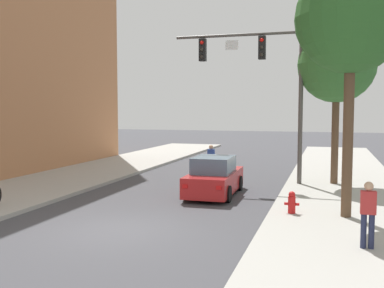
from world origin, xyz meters
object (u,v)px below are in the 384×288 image
traffic_signal_mast (264,70)px  street_tree_second (337,65)px  car_lead_red (214,178)px  pedestrian_crossing_road (211,159)px  pedestrian_sidewalk_right_walker (368,211)px  street_tree_nearest (351,19)px  fire_hydrant (292,202)px

traffic_signal_mast → street_tree_second: size_ratio=1.05×
car_lead_red → pedestrian_crossing_road: pedestrian_crossing_road is taller
car_lead_red → pedestrian_sidewalk_right_walker: (5.41, -6.25, 0.34)m
pedestrian_sidewalk_right_walker → pedestrian_crossing_road: bearing=121.1°
street_tree_nearest → street_tree_second: 6.60m
pedestrian_sidewalk_right_walker → fire_hydrant: pedestrian_sidewalk_right_walker is taller
traffic_signal_mast → fire_hydrant: (1.80, -6.08, -4.81)m
fire_hydrant → street_tree_second: size_ratio=0.10×
pedestrian_sidewalk_right_walker → street_tree_nearest: 6.17m
traffic_signal_mast → pedestrian_sidewalk_right_walker: 10.94m
traffic_signal_mast → pedestrian_crossing_road: (-3.05, 2.14, -4.40)m
traffic_signal_mast → street_tree_nearest: street_tree_nearest is taller
car_lead_red → fire_hydrant: bearing=-41.9°
pedestrian_crossing_road → fire_hydrant: (4.84, -8.22, -0.41)m
car_lead_red → fire_hydrant: size_ratio=5.94×
traffic_signal_mast → pedestrian_sidewalk_right_walker: bearing=-67.5°
traffic_signal_mast → pedestrian_crossing_road: traffic_signal_mast is taller
pedestrian_crossing_road → fire_hydrant: pedestrian_crossing_road is taller
pedestrian_crossing_road → car_lead_red: bearing=-74.0°
traffic_signal_mast → pedestrian_crossing_road: bearing=145.0°
car_lead_red → street_tree_second: 7.62m
fire_hydrant → street_tree_second: (1.37, 6.59, 5.00)m
fire_hydrant → pedestrian_crossing_road: bearing=120.5°
pedestrian_sidewalk_right_walker → car_lead_red: bearing=130.9°
pedestrian_crossing_road → street_tree_nearest: (6.52, -8.18, 5.36)m
pedestrian_crossing_road → pedestrian_sidewalk_right_walker: bearing=-58.9°
pedestrian_crossing_road → street_tree_nearest: street_tree_nearest is taller
fire_hydrant → traffic_signal_mast: bearing=106.5°
traffic_signal_mast → street_tree_nearest: (3.47, -6.04, 0.96)m
pedestrian_sidewalk_right_walker → street_tree_nearest: (-0.38, 3.28, 5.21)m
fire_hydrant → street_tree_nearest: (1.67, 0.04, 5.77)m
fire_hydrant → car_lead_red: bearing=138.1°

